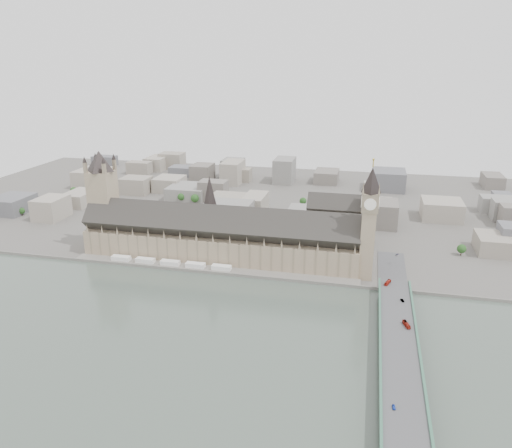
% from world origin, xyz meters
% --- Properties ---
extents(ground, '(900.00, 900.00, 0.00)m').
position_xyz_m(ground, '(0.00, 0.00, 0.00)').
color(ground, '#595651').
rests_on(ground, ground).
extents(river_thames, '(600.00, 600.00, 0.00)m').
position_xyz_m(river_thames, '(0.00, -165.00, 0.00)').
color(river_thames, '#445147').
rests_on(river_thames, ground).
extents(embankment_wall, '(600.00, 1.50, 3.00)m').
position_xyz_m(embankment_wall, '(0.00, -15.00, 1.50)').
color(embankment_wall, slate).
rests_on(embankment_wall, ground).
extents(river_terrace, '(270.00, 15.00, 2.00)m').
position_xyz_m(river_terrace, '(0.00, -7.50, 1.00)').
color(river_terrace, slate).
rests_on(river_terrace, ground).
extents(terrace_tents, '(118.00, 7.00, 4.00)m').
position_xyz_m(terrace_tents, '(-40.00, -7.00, 4.00)').
color(terrace_tents, white).
rests_on(terrace_tents, river_terrace).
extents(palace_of_westminster, '(265.00, 40.73, 55.44)m').
position_xyz_m(palace_of_westminster, '(0.00, 19.70, 22.71)').
color(palace_of_westminster, tan).
rests_on(palace_of_westminster, ground).
extents(elizabeth_tower, '(17.00, 17.00, 107.50)m').
position_xyz_m(elizabeth_tower, '(138.00, 8.00, 58.09)').
color(elizabeth_tower, tan).
rests_on(elizabeth_tower, ground).
extents(victoria_tower, '(30.00, 30.00, 100.00)m').
position_xyz_m(victoria_tower, '(-122.00, 26.00, 55.20)').
color(victoria_tower, tan).
rests_on(victoria_tower, ground).
extents(central_tower, '(13.00, 13.00, 48.00)m').
position_xyz_m(central_tower, '(-10.00, 26.00, 57.92)').
color(central_tower, '#82705A').
rests_on(central_tower, ground).
extents(westminster_bridge, '(25.00, 325.00, 10.25)m').
position_xyz_m(westminster_bridge, '(162.00, -87.50, 5.12)').
color(westminster_bridge, '#474749').
rests_on(westminster_bridge, ground).
extents(bridge_parapets, '(25.00, 235.00, 1.15)m').
position_xyz_m(bridge_parapets, '(162.00, -132.00, 10.82)').
color(bridge_parapets, '#3E7259').
rests_on(bridge_parapets, westminster_bridge).
extents(westminster_abbey, '(68.00, 36.00, 64.00)m').
position_xyz_m(westminster_abbey, '(110.92, 95.00, 25.08)').
color(westminster_abbey, '#9B968C').
rests_on(westminster_abbey, ground).
extents(city_skyline_inland, '(720.00, 360.00, 38.00)m').
position_xyz_m(city_skyline_inland, '(0.00, 245.00, 19.00)').
color(city_skyline_inland, gray).
rests_on(city_skyline_inland, ground).
extents(park_trees, '(110.00, 30.00, 15.00)m').
position_xyz_m(park_trees, '(-10.00, 60.00, 7.50)').
color(park_trees, '#1E4A1A').
rests_on(park_trees, ground).
extents(red_bus_north, '(5.70, 10.17, 2.78)m').
position_xyz_m(red_bus_north, '(156.39, -22.76, 11.64)').
color(red_bus_north, '#AC1F13').
rests_on(red_bus_north, westminster_bridge).
extents(red_bus_south, '(5.34, 10.20, 2.78)m').
position_xyz_m(red_bus_south, '(167.59, -89.13, 11.64)').
color(red_bus_south, '#A12114').
rests_on(red_bus_south, westminster_bridge).
extents(car_blue, '(1.97, 4.11, 1.35)m').
position_xyz_m(car_blue, '(156.64, -178.49, 10.93)').
color(car_blue, '#1C3CB7').
rests_on(car_blue, westminster_bridge).
extents(car_silver, '(3.17, 4.76, 1.48)m').
position_xyz_m(car_silver, '(166.70, -51.44, 10.99)').
color(car_silver, gray).
rests_on(car_silver, westminster_bridge).
extents(car_approach, '(3.54, 4.87, 1.31)m').
position_xyz_m(car_approach, '(166.05, 43.36, 10.90)').
color(car_approach, gray).
rests_on(car_approach, westminster_bridge).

